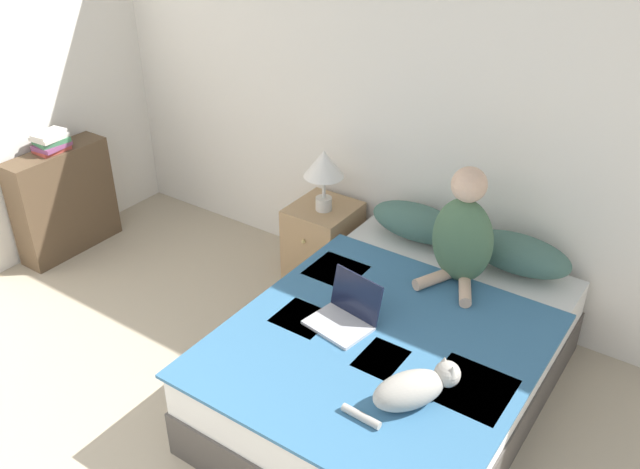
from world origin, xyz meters
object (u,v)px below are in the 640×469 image
(person_sitting, at_px, (463,234))
(bookshelf, at_px, (64,201))
(laptop_open, at_px, (345,315))
(table_lamp, at_px, (324,167))
(nightstand, at_px, (323,243))
(pillow_near, at_px, (417,222))
(pillow_far, at_px, (518,254))
(bed, at_px, (394,362))
(cat_tabby, at_px, (414,388))
(book_stack_top, at_px, (51,142))

(person_sitting, distance_m, bookshelf, 3.04)
(laptop_open, bearing_deg, table_lamp, 139.28)
(laptop_open, distance_m, bookshelf, 2.65)
(laptop_open, bearing_deg, nightstand, 139.30)
(pillow_near, bearing_deg, pillow_far, 0.00)
(pillow_near, distance_m, bookshelf, 2.68)
(laptop_open, height_order, bookshelf, bookshelf)
(bed, xyz_separation_m, pillow_near, (-0.34, 0.86, 0.38))
(nightstand, relative_size, bookshelf, 0.71)
(nightstand, bearing_deg, table_lamp, -49.82)
(bookshelf, bearing_deg, bed, -0.49)
(pillow_far, distance_m, table_lamp, 1.36)
(pillow_far, height_order, cat_tabby, pillow_far)
(book_stack_top, bearing_deg, pillow_near, 18.40)
(pillow_near, distance_m, pillow_far, 0.68)
(pillow_far, distance_m, person_sitting, 0.43)
(table_lamp, relative_size, bookshelf, 0.53)
(cat_tabby, distance_m, nightstand, 1.90)
(book_stack_top, bearing_deg, table_lamp, 21.73)
(bed, xyz_separation_m, nightstand, (-1.02, 0.80, 0.03))
(person_sitting, distance_m, laptop_open, 0.83)
(person_sitting, xyz_separation_m, nightstand, (-1.11, 0.23, -0.55))
(pillow_near, bearing_deg, cat_tabby, -62.90)
(laptop_open, xyz_separation_m, nightstand, (-0.79, 0.95, -0.29))
(pillow_near, bearing_deg, nightstand, -174.42)
(pillow_far, relative_size, book_stack_top, 2.53)
(person_sitting, distance_m, cat_tabby, 1.10)
(pillow_near, height_order, pillow_far, same)
(person_sitting, relative_size, bookshelf, 0.88)
(pillow_far, bearing_deg, book_stack_top, -165.29)
(nightstand, height_order, table_lamp, table_lamp)
(person_sitting, bearing_deg, bookshelf, -169.59)
(bed, height_order, table_lamp, table_lamp)
(bed, relative_size, laptop_open, 5.56)
(bed, bearing_deg, nightstand, 142.10)
(pillow_far, distance_m, nightstand, 1.41)
(pillow_near, height_order, laptop_open, laptop_open)
(bed, relative_size, cat_tabby, 4.51)
(book_stack_top, bearing_deg, bookshelf, 88.88)
(pillow_far, relative_size, person_sitting, 0.88)
(person_sitting, height_order, cat_tabby, person_sitting)
(table_lamp, height_order, book_stack_top, table_lamp)
(pillow_near, height_order, book_stack_top, book_stack_top)
(pillow_far, bearing_deg, person_sitting, -129.93)
(bed, xyz_separation_m, bookshelf, (-2.87, 0.02, 0.15))
(laptop_open, bearing_deg, bookshelf, -174.24)
(pillow_far, distance_m, cat_tabby, 1.34)
(laptop_open, relative_size, table_lamp, 0.85)
(pillow_near, bearing_deg, bed, -68.67)
(person_sitting, relative_size, nightstand, 1.25)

